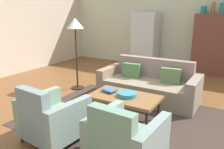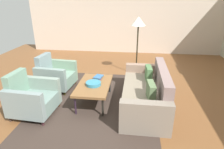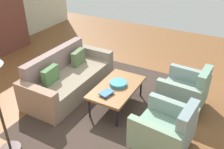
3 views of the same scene
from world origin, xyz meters
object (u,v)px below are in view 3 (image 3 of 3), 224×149
Objects in this scene: armchair_left at (167,131)px; cabinet at (2,19)px; armchair_right at (186,92)px; book_stack at (106,93)px; coffee_table at (117,88)px; couch at (67,78)px; fruit_bowl at (118,83)px.

armchair_left is 0.49× the size of cabinet.
armchair_right reaches higher than book_stack.
couch is at bearing 89.98° from coffee_table.
couch is 1.21m from book_stack.
coffee_table is at bearing 120.74° from armchair_right.
armchair_left is at bearing -102.89° from book_stack.
couch reaches higher than coffee_table.
book_stack is 0.16× the size of cabinet.
armchair_right is at bearing -62.94° from coffee_table.
cabinet is (0.85, 4.05, 0.42)m from fruit_bowl.
fruit_bowl reaches higher than coffee_table.
cabinet is at bearing 90.27° from armchair_right.
fruit_bowl is (0.66, 1.17, 0.14)m from armchair_left.
armchair_left is at bearing -176.33° from armchair_right.
armchair_left reaches higher than couch.
fruit_bowl is (0.05, -1.19, 0.19)m from couch.
cabinet is (0.91, 4.05, 0.49)m from coffee_table.
armchair_left is at bearing -119.46° from fruit_bowl.
coffee_table is at bearing -6.35° from book_stack.
armchair_right is (0.60, -2.35, 0.06)m from couch.
fruit_bowl is (0.05, -0.00, 0.07)m from coffee_table.
fruit_bowl is 0.18× the size of cabinet.
couch is 2.43m from armchair_left.
cabinet is (1.24, 4.01, 0.42)m from book_stack.
armchair_left is (-0.61, -1.17, -0.07)m from coffee_table.
fruit_bowl is 4.16m from cabinet.
couch is 2.39× the size of armchair_left.
book_stack is at bearing 173.65° from coffee_table.
armchair_left is (-0.61, -2.35, 0.06)m from couch.
book_stack is at bearing 82.49° from armchair_left.
armchair_left reaches higher than coffee_table.
book_stack is (-0.33, -1.15, 0.19)m from couch.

